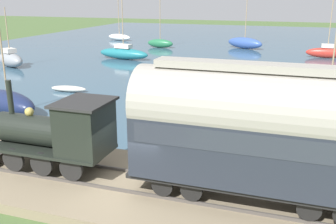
# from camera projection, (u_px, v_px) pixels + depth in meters

# --- Properties ---
(ground_plane) EXTENTS (200.00, 200.00, 0.00)m
(ground_plane) POSITION_uv_depth(u_px,v_px,m) (134.00, 198.00, 14.49)
(ground_plane) COLOR #476033
(harbor_water) EXTENTS (80.00, 80.00, 0.01)m
(harbor_water) POSITION_uv_depth(u_px,v_px,m) (261.00, 48.00, 54.04)
(harbor_water) COLOR #38566B
(harbor_water) RESTS_ON ground
(rail_embankment) EXTENTS (5.79, 56.00, 0.50)m
(rail_embankment) POSITION_uv_depth(u_px,v_px,m) (139.00, 188.00, 14.83)
(rail_embankment) COLOR #84755B
(rail_embankment) RESTS_ON ground
(steam_locomotive) EXTENTS (2.17, 5.33, 3.47)m
(steam_locomotive) POSITION_uv_depth(u_px,v_px,m) (60.00, 131.00, 15.28)
(steam_locomotive) COLOR black
(steam_locomotive) RESTS_ON rail_embankment
(passenger_coach) EXTENTS (2.48, 8.34, 4.67)m
(passenger_coach) POSITION_uv_depth(u_px,v_px,m) (255.00, 128.00, 12.72)
(passenger_coach) COLOR black
(passenger_coach) RESTS_ON rail_embankment
(sailboat_yellow) EXTENTS (1.49, 4.25, 6.54)m
(sailboat_yellow) POSITION_uv_depth(u_px,v_px,m) (328.00, 105.00, 24.73)
(sailboat_yellow) COLOR gold
(sailboat_yellow) RESTS_ON harbor_water
(sailboat_teal) EXTENTS (2.46, 6.51, 8.66)m
(sailboat_teal) POSITION_uv_depth(u_px,v_px,m) (124.00, 53.00, 44.97)
(sailboat_teal) COLOR #1E707A
(sailboat_teal) RESTS_ON harbor_water
(sailboat_navy) EXTENTS (3.36, 5.43, 5.86)m
(sailboat_navy) POSITION_uv_depth(u_px,v_px,m) (8.00, 102.00, 24.52)
(sailboat_navy) COLOR #192347
(sailboat_navy) RESTS_ON harbor_water
(sailboat_blue) EXTENTS (3.97, 5.61, 9.19)m
(sailboat_blue) POSITION_uv_depth(u_px,v_px,m) (245.00, 43.00, 53.71)
(sailboat_blue) COLOR #335199
(sailboat_blue) RESTS_ON harbor_water
(sailboat_green) EXTENTS (1.56, 3.96, 6.45)m
(sailboat_green) POSITION_uv_depth(u_px,v_px,m) (160.00, 43.00, 54.64)
(sailboat_green) COLOR #236B42
(sailboat_green) RESTS_ON harbor_water
(sailboat_gray) EXTENTS (3.28, 4.61, 5.94)m
(sailboat_gray) POSITION_uv_depth(u_px,v_px,m) (10.00, 59.00, 40.18)
(sailboat_gray) COLOR gray
(sailboat_gray) RESTS_ON harbor_water
(sailboat_white) EXTENTS (2.67, 4.71, 7.98)m
(sailboat_white) POSITION_uv_depth(u_px,v_px,m) (119.00, 37.00, 63.07)
(sailboat_white) COLOR white
(sailboat_white) RESTS_ON harbor_water
(sailboat_red) EXTENTS (1.10, 4.78, 9.57)m
(sailboat_red) POSITION_uv_depth(u_px,v_px,m) (327.00, 52.00, 45.79)
(sailboat_red) COLOR #B72D23
(sailboat_red) RESTS_ON harbor_water
(rowboat_near_shore) EXTENTS (0.98, 2.90, 0.37)m
(rowboat_near_shore) POSITION_uv_depth(u_px,v_px,m) (166.00, 107.00, 25.35)
(rowboat_near_shore) COLOR beige
(rowboat_near_shore) RESTS_ON harbor_water
(rowboat_mid_harbor) EXTENTS (1.07, 2.90, 0.45)m
(rowboat_mid_harbor) POSITION_uv_depth(u_px,v_px,m) (69.00, 89.00, 30.12)
(rowboat_mid_harbor) COLOR beige
(rowboat_mid_harbor) RESTS_ON harbor_water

